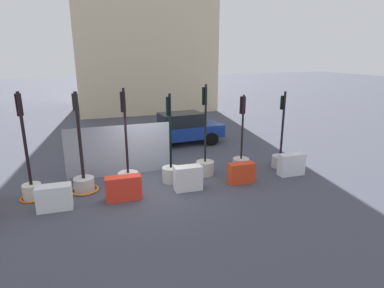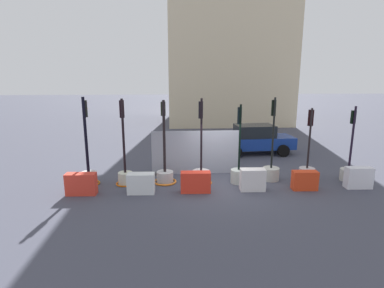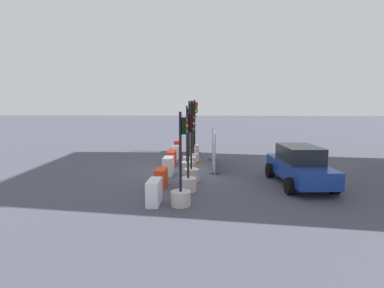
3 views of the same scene
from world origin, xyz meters
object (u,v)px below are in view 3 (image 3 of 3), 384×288
Objects in this scene: traffic_light_0 at (195,143)px; traffic_light_4 at (187,162)px; traffic_light_7 at (181,190)px; traffic_light_3 at (189,158)px; construction_barrier_3 at (168,166)px; construction_barrier_5 at (154,192)px; car_blue_estate at (300,166)px; construction_barrier_1 at (175,152)px; construction_barrier_0 at (178,147)px; traffic_light_1 at (193,147)px; traffic_light_5 at (191,169)px; construction_barrier_2 at (172,158)px; traffic_light_6 at (188,177)px; traffic_light_2 at (193,153)px; construction_barrier_4 at (161,178)px.

traffic_light_0 is 1.09× the size of traffic_light_4.
traffic_light_7 is (11.01, -0.23, -0.11)m from traffic_light_0.
traffic_light_3 is 6.36m from traffic_light_7.
traffic_light_0 is 6.69m from construction_barrier_3.
construction_barrier_5 is 6.38m from car_blue_estate.
construction_barrier_5 is at bearing -11.22° from traffic_light_4.
car_blue_estate reaches higher than construction_barrier_1.
traffic_light_1 is at bearing 35.22° from construction_barrier_0.
traffic_light_4 is at bearing 168.78° from construction_barrier_5.
traffic_light_5 is 3.41m from construction_barrier_5.
traffic_light_6 is at bearing 13.04° from construction_barrier_2.
traffic_light_0 is 9.41m from car_blue_estate.
traffic_light_4 is at bearing -4.15° from traffic_light_2.
traffic_light_3 reaches higher than car_blue_estate.
traffic_light_6 is 9.31m from construction_barrier_0.
construction_barrier_1 is at bearing -27.30° from traffic_light_0.
construction_barrier_2 reaches higher than construction_barrier_1.
traffic_light_5 is at bearing 8.62° from construction_barrier_0.
car_blue_estate is (8.20, 4.61, 0.18)m from traffic_light_0.
traffic_light_5 is 3.40× the size of construction_barrier_1.
traffic_light_5 reaches higher than construction_barrier_4.
traffic_light_4 is 2.83× the size of construction_barrier_2.
traffic_light_1 is at bearing 178.21° from traffic_light_3.
car_blue_estate is (0.50, 4.59, 0.28)m from traffic_light_5.
construction_barrier_0 is (0.01, -1.15, -0.23)m from traffic_light_0.
traffic_light_5 reaches higher than construction_barrier_2.
traffic_light_6 is 5.04m from construction_barrier_2.
construction_barrier_0 is at bearing -179.89° from construction_barrier_3.
traffic_light_7 reaches higher than construction_barrier_3.
traffic_light_3 is 0.80× the size of car_blue_estate.
car_blue_estate is (-0.47, 5.81, 0.45)m from construction_barrier_4.
traffic_light_1 is at bearing -177.15° from traffic_light_2.
traffic_light_3 is at bearing -176.08° from traffic_light_5.
traffic_light_0 reaches higher than traffic_light_6.
traffic_light_2 is 0.98× the size of traffic_light_5.
traffic_light_4 is at bearing 112.10° from construction_barrier_3.
traffic_light_2 is 3.04× the size of construction_barrier_0.
traffic_light_7 is at bearing -1.63° from traffic_light_2.
traffic_light_3 reaches higher than construction_barrier_3.
traffic_light_2 reaches higher than construction_barrier_2.
construction_barrier_4 is at bearing -117.13° from traffic_light_6.
traffic_light_7 is 2.80× the size of construction_barrier_0.
traffic_light_4 is 3.03m from traffic_light_6.
construction_barrier_1 is at bearing -0.47° from construction_barrier_0.
construction_barrier_0 is at bearing -171.38° from traffic_light_5.
traffic_light_0 is 1.02× the size of traffic_light_3.
traffic_light_1 is 9.50m from traffic_light_7.
traffic_light_4 is 1.06× the size of traffic_light_6.
traffic_light_3 is (1.51, -0.18, -0.03)m from traffic_light_2.
construction_barrier_5 is at bearing -20.23° from traffic_light_5.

